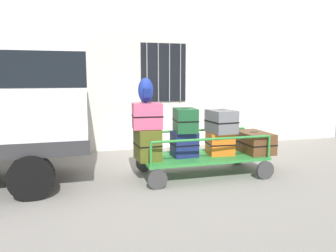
% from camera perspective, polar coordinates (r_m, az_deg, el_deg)
% --- Properties ---
extents(ground_plane, '(40.00, 40.00, 0.00)m').
position_cam_1_polar(ground_plane, '(6.39, 1.80, -8.68)').
color(ground_plane, gray).
extents(building_wall, '(12.00, 0.38, 5.00)m').
position_cam_1_polar(building_wall, '(8.78, -3.61, 12.48)').
color(building_wall, silver).
rests_on(building_wall, ground).
extents(luggage_cart, '(2.41, 1.16, 0.39)m').
position_cam_1_polar(luggage_cart, '(6.40, 6.01, -5.62)').
color(luggage_cart, '#2D8438').
rests_on(luggage_cart, ground).
extents(cart_railing, '(2.30, 1.02, 0.43)m').
position_cam_1_polar(cart_railing, '(6.31, 6.07, -1.94)').
color(cart_railing, '#2D8438').
rests_on(cart_railing, luggage_cart).
extents(suitcase_left_bottom, '(0.45, 0.55, 0.58)m').
position_cam_1_polar(suitcase_left_bottom, '(5.98, -3.58, -3.19)').
color(suitcase_left_bottom, '#4C5119').
rests_on(suitcase_left_bottom, luggage_cart).
extents(suitcase_left_middle, '(0.56, 0.48, 0.46)m').
position_cam_1_polar(suitcase_left_middle, '(5.91, -3.65, 1.78)').
color(suitcase_left_middle, '#CC4C72').
rests_on(suitcase_left_middle, suitcase_left_bottom).
extents(suitcase_midleft_bottom, '(0.48, 0.40, 0.48)m').
position_cam_1_polar(suitcase_midleft_bottom, '(6.24, 2.85, -3.14)').
color(suitcase_midleft_bottom, navy).
rests_on(suitcase_midleft_bottom, luggage_cart).
extents(suitcase_midleft_middle, '(0.44, 0.56, 0.44)m').
position_cam_1_polar(suitcase_midleft_middle, '(6.12, 3.02, 1.02)').
color(suitcase_midleft_middle, '#194C28').
rests_on(suitcase_midleft_middle, suitcase_midleft_bottom).
extents(suitcase_center_bottom, '(0.52, 0.49, 0.43)m').
position_cam_1_polar(suitcase_center_bottom, '(6.49, 8.99, -2.99)').
color(suitcase_center_bottom, orange).
rests_on(suitcase_center_bottom, luggage_cart).
extents(suitcase_center_middle, '(0.49, 0.62, 0.44)m').
position_cam_1_polar(suitcase_center_middle, '(6.39, 9.21, 0.80)').
color(suitcase_center_middle, slate).
rests_on(suitcase_center_middle, suitcase_center_bottom).
extents(suitcase_midright_bottom, '(0.56, 0.86, 0.41)m').
position_cam_1_polar(suitcase_midright_bottom, '(6.81, 14.64, -2.73)').
color(suitcase_midright_bottom, brown).
rests_on(suitcase_midright_bottom, luggage_cart).
extents(backpack, '(0.27, 0.22, 0.44)m').
position_cam_1_polar(backpack, '(5.87, -3.88, 6.17)').
color(backpack, navy).
rests_on(backpack, suitcase_left_middle).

